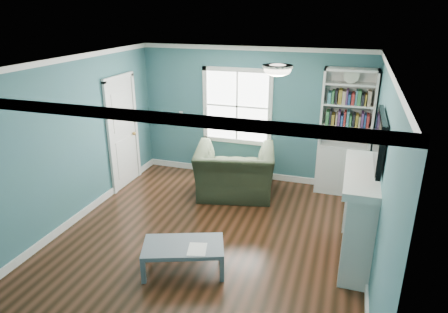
% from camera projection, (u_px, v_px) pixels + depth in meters
% --- Properties ---
extents(floor, '(5.00, 5.00, 0.00)m').
position_uv_depth(floor, '(209.00, 239.00, 6.00)').
color(floor, black).
rests_on(floor, ground).
extents(room_walls, '(5.00, 5.00, 5.00)m').
position_uv_depth(room_walls, '(208.00, 139.00, 5.45)').
color(room_walls, '#396E6D').
rests_on(room_walls, ground).
extents(trim, '(4.50, 5.00, 2.60)m').
position_uv_depth(trim, '(208.00, 162.00, 5.57)').
color(trim, white).
rests_on(trim, ground).
extents(window, '(1.40, 0.06, 1.50)m').
position_uv_depth(window, '(237.00, 106.00, 7.79)').
color(window, white).
rests_on(window, room_walls).
extents(bookshelf, '(0.90, 0.35, 2.31)m').
position_uv_depth(bookshelf, '(344.00, 145.00, 7.22)').
color(bookshelf, silver).
rests_on(bookshelf, ground).
extents(fireplace, '(0.44, 1.58, 1.30)m').
position_uv_depth(fireplace, '(359.00, 216.00, 5.36)').
color(fireplace, black).
rests_on(fireplace, ground).
extents(tv, '(0.06, 1.10, 0.65)m').
position_uv_depth(tv, '(380.00, 140.00, 4.94)').
color(tv, black).
rests_on(tv, fireplace).
extents(door, '(0.12, 0.98, 2.17)m').
position_uv_depth(door, '(123.00, 131.00, 7.51)').
color(door, silver).
rests_on(door, ground).
extents(ceiling_fixture, '(0.38, 0.38, 0.15)m').
position_uv_depth(ceiling_fixture, '(278.00, 69.00, 4.94)').
color(ceiling_fixture, white).
rests_on(ceiling_fixture, room_walls).
extents(light_switch, '(0.08, 0.01, 0.12)m').
position_uv_depth(light_switch, '(181.00, 114.00, 8.23)').
color(light_switch, white).
rests_on(light_switch, room_walls).
extents(recliner, '(1.55, 1.19, 1.21)m').
position_uv_depth(recliner, '(235.00, 164.00, 7.21)').
color(recliner, black).
rests_on(recliner, ground).
extents(coffee_table, '(1.17, 0.89, 0.38)m').
position_uv_depth(coffee_table, '(183.00, 248.00, 5.19)').
color(coffee_table, '#545C65').
rests_on(coffee_table, ground).
extents(paper_sheet, '(0.30, 0.34, 0.00)m').
position_uv_depth(paper_sheet, '(197.00, 249.00, 5.08)').
color(paper_sheet, white).
rests_on(paper_sheet, coffee_table).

